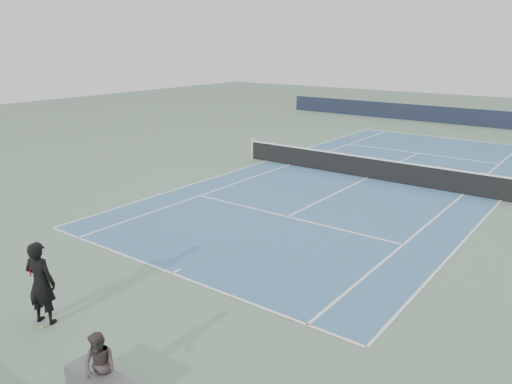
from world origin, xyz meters
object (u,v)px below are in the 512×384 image
Objects in this scene: spectator_bench at (101,376)px; tennis_player at (41,283)px; tennis_net at (368,167)px; tennis_ball at (42,327)px.

tennis_player is at bearing 165.63° from spectator_bench.
tennis_ball is at bearing -91.09° from tennis_net.
tennis_net is at bearing 99.03° from spectator_bench.
tennis_net is at bearing 88.16° from tennis_player.
tennis_player reaches higher than tennis_net.
tennis_player reaches higher than tennis_ball.
tennis_player is 29.59× the size of tennis_ball.
spectator_bench is at bearing -80.97° from tennis_net.
spectator_bench reaches higher than tennis_net.
tennis_ball is (0.20, -0.21, -0.90)m from tennis_player.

